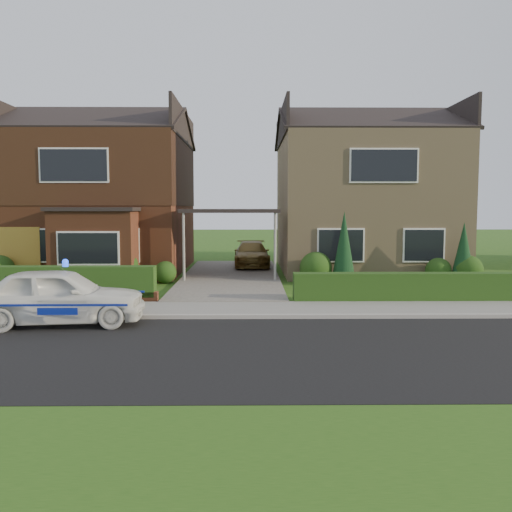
{
  "coord_description": "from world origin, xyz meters",
  "views": [
    {
      "loc": [
        0.76,
        -10.49,
        2.82
      ],
      "look_at": [
        0.92,
        3.5,
        1.57
      ],
      "focal_mm": 38.0,
      "sensor_mm": 36.0,
      "label": 1
    }
  ],
  "objects": [
    {
      "name": "hedge_right",
      "position": [
        5.8,
        5.35,
        0.0
      ],
      "size": [
        7.5,
        0.55,
        0.8
      ],
      "primitive_type": "cube",
      "color": "#153310",
      "rests_on": "ground"
    },
    {
      "name": "shrub_left_mid",
      "position": [
        -4.0,
        9.3,
        0.66
      ],
      "size": [
        1.32,
        1.32,
        1.32
      ],
      "primitive_type": "sphere",
      "color": "#153310",
      "rests_on": "ground"
    },
    {
      "name": "carport_link",
      "position": [
        0.0,
        10.95,
        2.66
      ],
      "size": [
        3.8,
        3.0,
        2.77
      ],
      "color": "black",
      "rests_on": "ground"
    },
    {
      "name": "driveway_car",
      "position": [
        0.84,
        14.45,
        0.69
      ],
      "size": [
        1.66,
        3.93,
        1.13
      ],
      "primitive_type": "imported",
      "rotation": [
        0.0,
        0.0,
        0.02
      ],
      "color": "brown",
      "rests_on": "driveway"
    },
    {
      "name": "garage_door",
      "position": [
        -8.25,
        9.96,
        1.05
      ],
      "size": [
        2.2,
        0.1,
        2.1
      ],
      "primitive_type": "cube",
      "color": "olive",
      "rests_on": "ground"
    },
    {
      "name": "grass_verge",
      "position": [
        0.0,
        -5.0,
        0.0
      ],
      "size": [
        60.0,
        4.0,
        0.01
      ],
      "primitive_type": "cube",
      "color": "#264F15",
      "rests_on": "ground"
    },
    {
      "name": "driveway",
      "position": [
        0.0,
        11.0,
        0.06
      ],
      "size": [
        3.8,
        12.0,
        0.12
      ],
      "primitive_type": "cube",
      "color": "#666059",
      "rests_on": "ground"
    },
    {
      "name": "sidewalk",
      "position": [
        0.0,
        4.1,
        0.05
      ],
      "size": [
        60.0,
        2.0,
        0.1
      ],
      "primitive_type": "cube",
      "color": "slate",
      "rests_on": "ground"
    },
    {
      "name": "shrub_left_near",
      "position": [
        -2.4,
        9.6,
        0.42
      ],
      "size": [
        0.84,
        0.84,
        0.84
      ],
      "primitive_type": "sphere",
      "color": "#153310",
      "rests_on": "ground"
    },
    {
      "name": "road",
      "position": [
        0.0,
        0.0,
        0.0
      ],
      "size": [
        60.0,
        6.0,
        0.02
      ],
      "primitive_type": "cube",
      "color": "black",
      "rests_on": "ground"
    },
    {
      "name": "shrub_right_far",
      "position": [
        8.8,
        9.2,
        0.54
      ],
      "size": [
        1.08,
        1.08,
        1.08
      ],
      "primitive_type": "sphere",
      "color": "#153310",
      "rests_on": "ground"
    },
    {
      "name": "shrub_left_far",
      "position": [
        -8.5,
        9.5,
        0.54
      ],
      "size": [
        1.08,
        1.08,
        1.08
      ],
      "primitive_type": "sphere",
      "color": "#153310",
      "rests_on": "ground"
    },
    {
      "name": "dwarf_wall",
      "position": [
        -5.8,
        5.3,
        0.18
      ],
      "size": [
        7.7,
        0.25,
        0.36
      ],
      "primitive_type": "cube",
      "color": "brown",
      "rests_on": "ground"
    },
    {
      "name": "ground",
      "position": [
        0.0,
        0.0,
        0.0
      ],
      "size": [
        120.0,
        120.0,
        0.0
      ],
      "primitive_type": "plane",
      "color": "#264F15",
      "rests_on": "ground"
    },
    {
      "name": "potted_plant_c",
      "position": [
        -3.75,
        6.53,
        0.41
      ],
      "size": [
        0.56,
        0.56,
        0.82
      ],
      "primitive_type": "imported",
      "rotation": [
        0.0,
        0.0,
        1.33
      ],
      "color": "gray",
      "rests_on": "ground"
    },
    {
      "name": "conifer_a",
      "position": [
        4.2,
        9.2,
        1.3
      ],
      "size": [
        0.9,
        0.9,
        2.6
      ],
      "primitive_type": "cone",
      "color": "black",
      "rests_on": "ground"
    },
    {
      "name": "police_car",
      "position": [
        -3.84,
        2.4,
        0.69
      ],
      "size": [
        3.75,
        4.23,
        1.55
      ],
      "rotation": [
        0.0,
        0.0,
        1.69
      ],
      "color": "white",
      "rests_on": "ground"
    },
    {
      "name": "potted_plant_b",
      "position": [
        -4.09,
        7.4,
        0.39
      ],
      "size": [
        0.55,
        0.52,
        0.79
      ],
      "primitive_type": "imported",
      "rotation": [
        0.0,
        0.0,
        0.54
      ],
      "color": "gray",
      "rests_on": "ground"
    },
    {
      "name": "hedge_left",
      "position": [
        -5.8,
        5.45,
        0.0
      ],
      "size": [
        7.5,
        0.55,
        0.9
      ],
      "primitive_type": "cube",
      "color": "#153310",
      "rests_on": "ground"
    },
    {
      "name": "shrub_right_mid",
      "position": [
        7.8,
        9.5,
        0.48
      ],
      "size": [
        0.96,
        0.96,
        0.96
      ],
      "primitive_type": "sphere",
      "color": "#153310",
      "rests_on": "ground"
    },
    {
      "name": "conifer_b",
      "position": [
        8.6,
        9.2,
        1.1
      ],
      "size": [
        0.9,
        0.9,
        2.2
      ],
      "primitive_type": "cone",
      "color": "black",
      "rests_on": "ground"
    },
    {
      "name": "shrub_right_near",
      "position": [
        3.2,
        9.4,
        0.6
      ],
      "size": [
        1.2,
        1.2,
        1.2
      ],
      "primitive_type": "sphere",
      "color": "#153310",
      "rests_on": "ground"
    },
    {
      "name": "house_right",
      "position": [
        5.8,
        13.99,
        3.66
      ],
      "size": [
        7.5,
        8.06,
        7.25
      ],
      "color": "tan",
      "rests_on": "ground"
    },
    {
      "name": "kerb",
      "position": [
        0.0,
        3.05,
        0.06
      ],
      "size": [
        60.0,
        0.16,
        0.12
      ],
      "primitive_type": "cube",
      "color": "#9E9993",
      "rests_on": "ground"
    },
    {
      "name": "house_left",
      "position": [
        -5.78,
        13.9,
        3.81
      ],
      "size": [
        7.5,
        9.53,
        7.25
      ],
      "color": "brown",
      "rests_on": "ground"
    },
    {
      "name": "potted_plant_a",
      "position": [
        -6.54,
        6.73,
        0.35
      ],
      "size": [
        0.37,
        0.25,
        0.71
      ],
      "primitive_type": "imported",
      "rotation": [
        0.0,
        0.0,
        0.0
      ],
      "color": "gray",
      "rests_on": "ground"
    }
  ]
}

